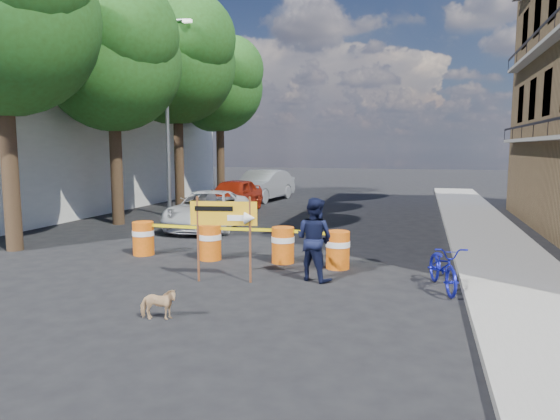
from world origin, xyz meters
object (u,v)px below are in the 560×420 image
Objects in this scene: detour_sign at (232,220)px; dog at (158,304)px; sedan_silver at (263,185)px; pedestrian at (314,239)px; suv_white at (208,210)px; barrel_mid_right at (283,244)px; barrel_far_left at (143,238)px; barrel_mid_left at (210,242)px; bicycle at (444,246)px; barrel_far_right at (338,249)px; sedan_red at (233,195)px.

detour_sign reaches higher than dog.
sedan_silver is (-4.11, 18.47, 0.56)m from dog.
dog is (-1.98, -3.21, -0.63)m from pedestrian.
barrel_mid_right is at bearing -55.84° from suv_white.
barrel_far_left is 1.41× the size of dog.
dog is (2.97, -4.47, -0.20)m from barrel_far_left.
barrel_mid_left is 1.90m from barrel_mid_right.
barrel_mid_right is 2.30m from detour_sign.
sedan_silver is at bearing 105.89° from bicycle.
suv_white is (-3.15, 9.12, 0.39)m from dog.
detour_sign is at bearing -54.19° from barrel_mid_left.
pedestrian is at bearing -60.34° from sedan_silver.
barrel_far_left is 5.28m from barrel_far_right.
suv_white is (-5.13, 5.91, -0.24)m from pedestrian.
barrel_mid_left is at bearing -69.62° from sedan_silver.
barrel_far_left and barrel_far_right have the same top height.
barrel_far_left is 1.97m from barrel_mid_left.
barrel_far_right is (1.42, -0.21, 0.00)m from barrel_mid_right.
bicycle is at bearing -52.22° from sedan_silver.
suv_white is at bearing 4.32° from dog.
pedestrian is 0.38× the size of suv_white.
sedan_silver is at bearing 114.50° from barrel_far_right.
barrel_mid_left is 0.50× the size of bicycle.
barrel_mid_left is 1.00× the size of barrel_far_right.
suv_white is at bearing 131.78° from barrel_mid_right.
barrel_far_right is 2.66m from bicycle.
sedan_silver is at bearing 109.82° from barrel_mid_right.
sedan_red is (-5.97, 10.56, -0.17)m from pedestrian.
barrel_mid_right and barrel_far_right have the same top height.
barrel_far_left is 0.50× the size of pedestrian.
suv_white is at bearing 128.86° from bicycle.
barrel_mid_right is at bearing 5.56° from barrel_mid_left.
pedestrian is 12.13m from sedan_red.
barrel_far_right is 0.49× the size of detour_sign.
barrel_far_right is at bearing -48.54° from suv_white.
sedan_red is at bearing 115.32° from bicycle.
sedan_red reaches higher than barrel_far_left.
sedan_silver is (-8.76, 15.26, -0.07)m from bicycle.
dog is 9.66m from suv_white.
dog is at bearing -78.59° from suv_white.
detour_sign reaches higher than barrel_far_right.
pedestrian reaches higher than barrel_far_right.
suv_white reaches higher than dog.
bicycle is at bearing -20.34° from barrel_mid_right.
bicycle is (2.68, 0.00, -0.01)m from pedestrian.
barrel_far_left is at bearing 18.88° from dog.
suv_white is (-7.80, 5.91, -0.24)m from bicycle.
dog is at bearing -159.38° from bicycle.
suv_white is at bearing -80.08° from sedan_red.
sedan_silver is (-4.45, 15.92, -0.52)m from detour_sign.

